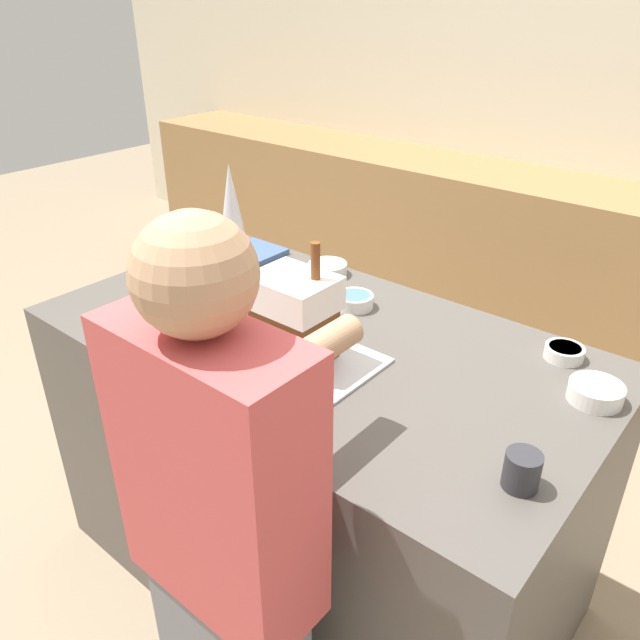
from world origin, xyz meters
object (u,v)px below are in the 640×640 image
object	(u,v)px
gingerbread_house	(294,315)
candy_bowl_near_tray_right	(564,352)
candy_bowl_far_right	(328,268)
baking_tray	(295,357)
candy_bowl_behind_tray	(254,296)
mug	(522,471)
candy_bowl_far_left	(596,392)
person	(226,565)
cookbook	(255,252)
decorative_tree	(233,224)
candy_bowl_beside_tree	(355,300)

from	to	relation	value
gingerbread_house	candy_bowl_near_tray_right	xyz separation A→B (m)	(0.55, 0.46, -0.11)
candy_bowl_far_right	candy_bowl_near_tray_right	size ratio (longest dim) A/B	1.29
baking_tray	candy_bowl_behind_tray	bearing A→B (deg)	153.10
gingerbread_house	mug	distance (m)	0.68
candy_bowl_behind_tray	candy_bowl_far_left	size ratio (longest dim) A/B	1.02
candy_bowl_behind_tray	candy_bowl_near_tray_right	size ratio (longest dim) A/B	1.28
candy_bowl_near_tray_right	person	bearing A→B (deg)	-106.77
baking_tray	gingerbread_house	xyz separation A→B (m)	(0.00, 0.00, 0.13)
candy_bowl_far_right	cookbook	bearing A→B (deg)	-174.71
decorative_tree	candy_bowl_near_tray_right	world-z (taller)	decorative_tree
decorative_tree	mug	distance (m)	1.22
candy_bowl_far_right	candy_bowl_near_tray_right	bearing A→B (deg)	-1.40
candy_bowl_far_right	candy_bowl_far_left	bearing A→B (deg)	-9.61
mug	candy_bowl_beside_tree	bearing A→B (deg)	150.19
cookbook	candy_bowl_near_tray_right	bearing A→B (deg)	0.47
gingerbread_house	candy_bowl_behind_tray	world-z (taller)	gingerbread_house
candy_bowl_far_right	candy_bowl_behind_tray	bearing A→B (deg)	-96.38
cookbook	person	xyz separation A→B (m)	(0.87, -0.96, -0.16)
gingerbread_house	candy_bowl_behind_tray	bearing A→B (deg)	153.15
candy_bowl_behind_tray	candy_bowl_far_right	bearing A→B (deg)	83.62
candy_bowl_beside_tree	candy_bowl_behind_tray	size ratio (longest dim) A/B	0.88
gingerbread_house	candy_bowl_far_left	bearing A→B (deg)	25.10
candy_bowl_near_tray_right	person	xyz separation A→B (m)	(-0.29, -0.97, -0.17)
cookbook	decorative_tree	bearing A→B (deg)	-60.80
person	gingerbread_house	bearing A→B (deg)	117.44
decorative_tree	candy_bowl_near_tray_right	distance (m)	1.08
candy_bowl_beside_tree	cookbook	size ratio (longest dim) A/B	0.60
candy_bowl_beside_tree	candy_bowl_near_tray_right	xyz separation A→B (m)	(0.62, 0.12, -0.00)
candy_bowl_beside_tree	candy_bowl_behind_tray	distance (m)	0.32
candy_bowl_behind_tray	baking_tray	bearing A→B (deg)	-26.90
baking_tray	candy_bowl_beside_tree	distance (m)	0.35
candy_bowl_far_right	mug	world-z (taller)	mug
baking_tray	candy_bowl_far_right	world-z (taller)	candy_bowl_far_right
cookbook	mug	distance (m)	1.38
candy_bowl_far_right	cookbook	size ratio (longest dim) A/B	0.69
baking_tray	candy_bowl_near_tray_right	bearing A→B (deg)	39.92
cookbook	candy_bowl_behind_tray	bearing A→B (deg)	-45.48
gingerbread_house	candy_bowl_beside_tree	distance (m)	0.37
cookbook	candy_bowl_far_left	bearing A→B (deg)	-5.91
gingerbread_house	candy_bowl_beside_tree	size ratio (longest dim) A/B	2.83
candy_bowl_far_left	mug	size ratio (longest dim) A/B	1.62
decorative_tree	person	xyz separation A→B (m)	(0.75, -0.75, -0.35)
candy_bowl_far_right	mug	xyz separation A→B (m)	(0.95, -0.56, 0.02)
candy_bowl_far_right	candy_bowl_far_left	size ratio (longest dim) A/B	1.03
cookbook	person	bearing A→B (deg)	-47.83
candy_bowl_beside_tree	candy_bowl_far_left	distance (m)	0.75
baking_tray	cookbook	size ratio (longest dim) A/B	2.23
candy_bowl_far_left	candy_bowl_near_tray_right	bearing A→B (deg)	132.25
gingerbread_house	candy_bowl_far_right	distance (m)	0.57
candy_bowl_far_right	candy_bowl_beside_tree	world-z (taller)	same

